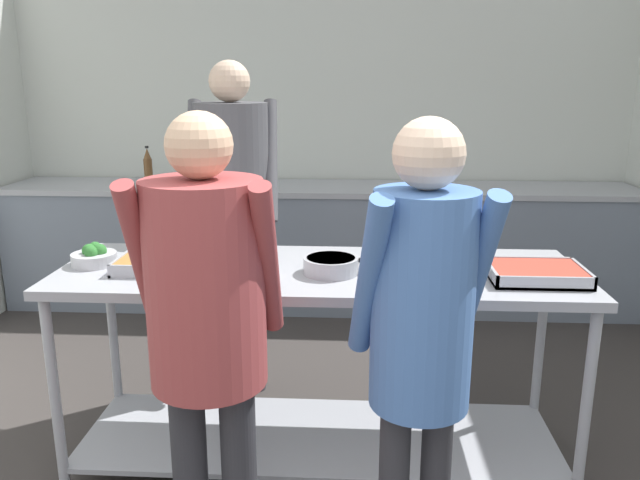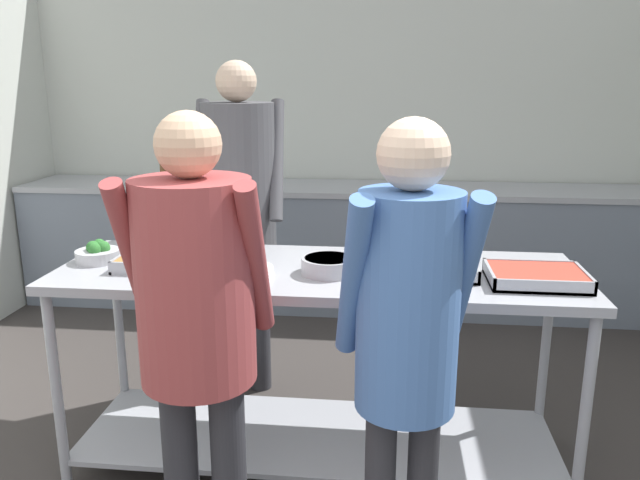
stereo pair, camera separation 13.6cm
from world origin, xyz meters
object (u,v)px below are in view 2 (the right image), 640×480
object	(u,v)px
broccoli_bowl	(98,253)
plate_stack	(244,272)
cook_behind_counter	(240,195)
serving_tray_greens	(536,277)
serving_tray_roast	(428,266)
sauce_pan	(329,265)
guest_serving_left	(196,306)
serving_tray_vegetables	(166,262)
water_bottle	(164,167)
guest_serving_right	(407,321)

from	to	relation	value
broccoli_bowl	plate_stack	xyz separation A→B (m)	(0.69, -0.14, -0.02)
broccoli_bowl	cook_behind_counter	size ratio (longest dim) A/B	0.11
plate_stack	cook_behind_counter	size ratio (longest dim) A/B	0.14
plate_stack	serving_tray_greens	size ratio (longest dim) A/B	0.65
serving_tray_greens	serving_tray_roast	bearing A→B (deg)	166.54
plate_stack	serving_tray_roast	bearing A→B (deg)	10.41
sauce_pan	cook_behind_counter	xyz separation A→B (m)	(-0.55, 0.73, 0.15)
broccoli_bowl	guest_serving_left	size ratio (longest dim) A/B	0.12
serving_tray_vegetables	serving_tray_roast	distance (m)	1.12
cook_behind_counter	serving_tray_roast	bearing A→B (deg)	-34.56
sauce_pan	water_bottle	bearing A→B (deg)	125.15
guest_serving_left	cook_behind_counter	world-z (taller)	cook_behind_counter
serving_tray_vegetables	serving_tray_greens	bearing A→B (deg)	-1.62
plate_stack	cook_behind_counter	bearing A→B (deg)	104.08
water_bottle	serving_tray_roast	bearing A→B (deg)	-46.92
plate_stack	sauce_pan	size ratio (longest dim) A/B	0.67
serving_tray_vegetables	water_bottle	world-z (taller)	water_bottle
serving_tray_greens	cook_behind_counter	world-z (taller)	cook_behind_counter
guest_serving_left	serving_tray_roast	bearing A→B (deg)	40.05
serving_tray_roast	cook_behind_counter	xyz separation A→B (m)	(-0.96, 0.66, 0.16)
water_bottle	cook_behind_counter	bearing A→B (deg)	-55.86
broccoli_bowl	guest_serving_right	bearing A→B (deg)	-29.68
serving_tray_vegetables	sauce_pan	bearing A→B (deg)	-0.92
serving_tray_greens	water_bottle	world-z (taller)	water_bottle
broccoli_bowl	sauce_pan	xyz separation A→B (m)	(1.04, -0.06, 0.00)
broccoli_bowl	sauce_pan	size ratio (longest dim) A/B	0.52
guest_serving_right	cook_behind_counter	xyz separation A→B (m)	(-0.85, 1.43, 0.11)
cook_behind_counter	plate_stack	bearing A→B (deg)	-75.92
guest_serving_left	serving_tray_vegetables	bearing A→B (deg)	117.93
guest_serving_left	guest_serving_right	bearing A→B (deg)	-8.32
serving_tray_vegetables	cook_behind_counter	distance (m)	0.75
serving_tray_vegetables	cook_behind_counter	xyz separation A→B (m)	(0.16, 0.72, 0.16)
cook_behind_counter	sauce_pan	bearing A→B (deg)	-53.07
guest_serving_left	serving_tray_greens	bearing A→B (deg)	25.08
broccoli_bowl	serving_tray_greens	xyz separation A→B (m)	(1.87, -0.10, -0.01)
broccoli_bowl	water_bottle	world-z (taller)	water_bottle
sauce_pan	guest_serving_left	bearing A→B (deg)	-122.54
sauce_pan	guest_serving_right	size ratio (longest dim) A/B	0.23
serving_tray_vegetables	guest_serving_right	xyz separation A→B (m)	(1.01, -0.71, 0.05)
serving_tray_vegetables	serving_tray_roast	xyz separation A→B (m)	(1.12, 0.06, 0.00)
serving_tray_vegetables	sauce_pan	size ratio (longest dim) A/B	1.08
cook_behind_counter	water_bottle	xyz separation A→B (m)	(-0.90, 1.33, -0.04)
sauce_pan	water_bottle	size ratio (longest dim) A/B	1.23
water_bottle	guest_serving_right	bearing A→B (deg)	-57.59
cook_behind_counter	water_bottle	bearing A→B (deg)	124.14
plate_stack	guest_serving_right	xyz separation A→B (m)	(0.65, -0.63, 0.06)
sauce_pan	guest_serving_left	distance (m)	0.71
serving_tray_roast	cook_behind_counter	bearing A→B (deg)	145.44
broccoli_bowl	cook_behind_counter	distance (m)	0.84
guest_serving_right	water_bottle	size ratio (longest dim) A/B	5.38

